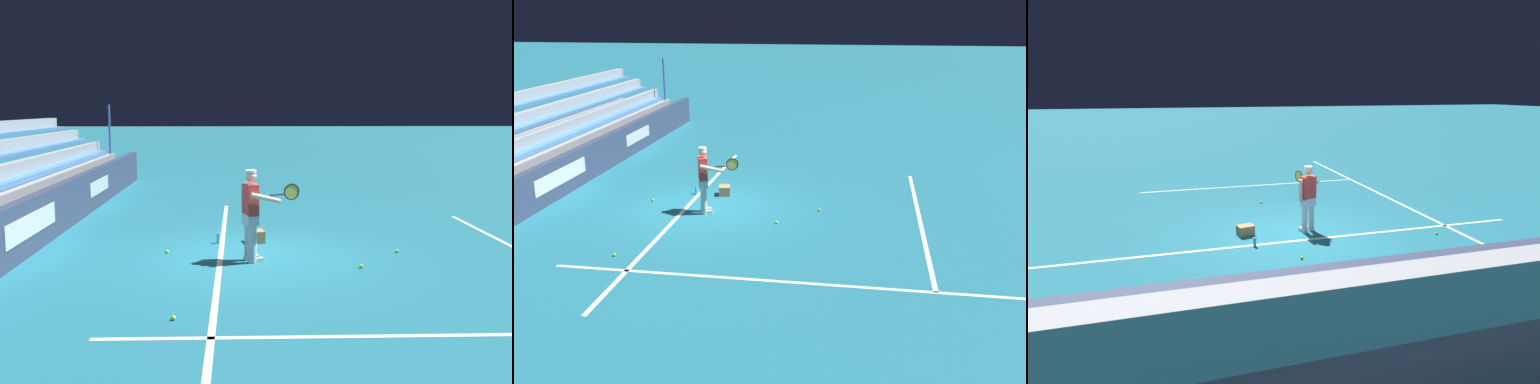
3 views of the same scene
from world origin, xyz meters
TOP-DOWN VIEW (x-y plane):
  - ground_plane at (0.00, 0.00)m, footprint 160.00×160.00m
  - court_baseline_white at (0.00, -0.50)m, footprint 12.00×0.10m
  - court_sideline_white at (4.11, 4.00)m, footprint 0.10×12.00m
  - court_service_line_white at (0.00, 5.50)m, footprint 8.22×0.10m
  - back_wall_sponsor_board at (-0.01, -4.28)m, footprint 24.92×0.25m
  - tennis_player at (0.37, 0.10)m, footprint 0.58×1.07m
  - ball_box_cardboard at (-1.23, 0.23)m, footprint 0.45×0.37m
  - tennis_ball_near_player at (0.90, 2.04)m, footprint 0.07×0.07m
  - tennis_ball_far_right at (3.46, -1.04)m, footprint 0.07×0.07m
  - tennis_ball_toward_net at (-0.22, 2.99)m, footprint 0.07×0.07m
  - tennis_ball_stray_back at (-0.32, -1.56)m, footprint 0.07×0.07m
  - water_bottle at (-1.16, -0.58)m, footprint 0.07×0.07m

SIDE VIEW (x-z plane):
  - ground_plane at x=0.00m, z-range 0.00..0.00m
  - court_baseline_white at x=0.00m, z-range 0.00..0.01m
  - court_sideline_white at x=4.11m, z-range 0.00..0.01m
  - court_service_line_white at x=0.00m, z-range 0.00..0.01m
  - tennis_ball_near_player at x=0.90m, z-range 0.00..0.07m
  - tennis_ball_far_right at x=3.46m, z-range 0.00..0.07m
  - tennis_ball_toward_net at x=-0.22m, z-range 0.00..0.07m
  - tennis_ball_stray_back at x=-0.32m, z-range 0.00..0.07m
  - water_bottle at x=-1.16m, z-range 0.00..0.22m
  - ball_box_cardboard at x=-1.23m, z-range 0.00..0.26m
  - back_wall_sponsor_board at x=-0.01m, z-range 0.00..1.10m
  - tennis_player at x=0.37m, z-range 0.04..1.75m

